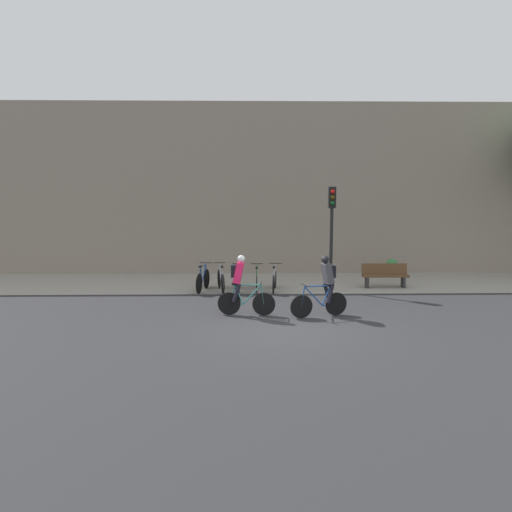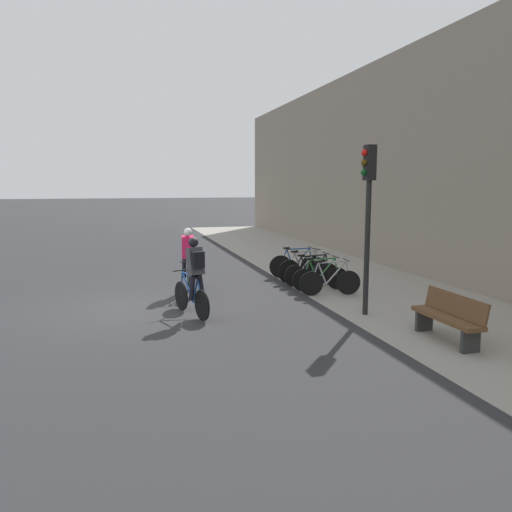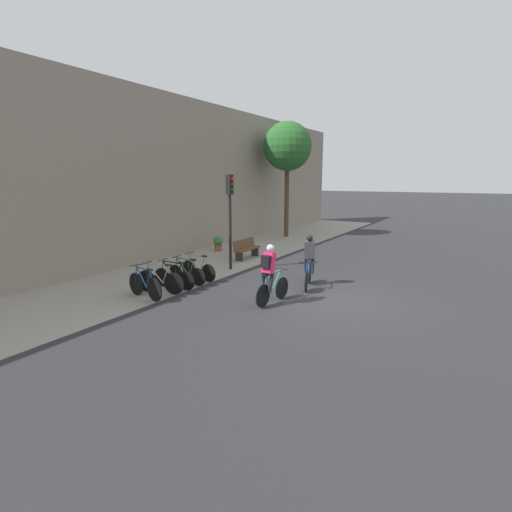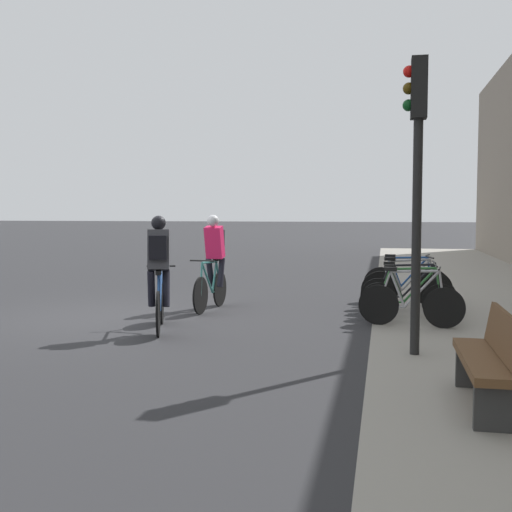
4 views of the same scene
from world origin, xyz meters
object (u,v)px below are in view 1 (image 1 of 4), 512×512
object	(u,v)px
traffic_light_pole	(332,219)
potted_plant	(392,267)
parked_bike_0	(203,280)
cyclist_grey	(325,284)
parked_bike_4	(274,280)
parked_bike_2	(239,280)
parked_bike_3	(257,280)
bench	(385,275)
parked_bike_1	(221,280)
cyclist_pink	(241,283)

from	to	relation	value
traffic_light_pole	potted_plant	size ratio (longest dim) A/B	4.83
parked_bike_0	cyclist_grey	bearing A→B (deg)	-44.50
cyclist_grey	parked_bike_4	xyz separation A→B (m)	(-1.24, 3.78, -0.55)
parked_bike_2	parked_bike_3	bearing A→B (deg)	0.01
traffic_light_pole	potted_plant	world-z (taller)	traffic_light_pole
parked_bike_0	bench	world-z (taller)	parked_bike_0
bench	parked_bike_1	bearing A→B (deg)	-174.79
parked_bike_1	traffic_light_pole	size ratio (longest dim) A/B	0.46
cyclist_pink	parked_bike_2	xyz separation A→B (m)	(-0.11, 3.58, -0.56)
parked_bike_4	bench	world-z (taller)	parked_bike_4
traffic_light_pole	bench	bearing A→B (deg)	15.53
parked_bike_2	traffic_light_pole	size ratio (longest dim) A/B	0.45
parked_bike_4	traffic_light_pole	xyz separation A→B (m)	(2.04, -0.04, 2.21)
cyclist_pink	bench	bearing A→B (deg)	37.50
parked_bike_4	cyclist_pink	bearing A→B (deg)	-108.46
cyclist_pink	traffic_light_pole	bearing A→B (deg)	47.56
bench	potted_plant	distance (m)	2.42
traffic_light_pole	cyclist_grey	bearing A→B (deg)	-102.15
parked_bike_2	parked_bike_4	distance (m)	1.30
cyclist_pink	cyclist_grey	world-z (taller)	cyclist_grey
parked_bike_3	parked_bike_4	world-z (taller)	parked_bike_4
potted_plant	bench	bearing A→B (deg)	-112.19
cyclist_pink	parked_bike_3	bearing A→B (deg)	81.35
potted_plant	cyclist_grey	bearing A→B (deg)	-120.52
parked_bike_4	traffic_light_pole	size ratio (longest dim) A/B	0.44
parked_bike_4	potted_plant	distance (m)	5.83
parked_bike_3	bench	world-z (taller)	parked_bike_3
parked_bike_1	parked_bike_2	xyz separation A→B (m)	(0.65, -0.00, -0.02)
cyclist_pink	parked_bike_0	world-z (taller)	cyclist_pink
traffic_light_pole	potted_plant	bearing A→B (deg)	42.74
cyclist_grey	bench	bearing A→B (deg)	55.65
traffic_light_pole	parked_bike_0	bearing A→B (deg)	179.51
parked_bike_2	potted_plant	world-z (taller)	parked_bike_2
potted_plant	parked_bike_3	bearing A→B (deg)	-154.08
parked_bike_0	parked_bike_2	xyz separation A→B (m)	(1.31, -0.00, -0.03)
cyclist_pink	parked_bike_3	size ratio (longest dim) A/B	1.08
cyclist_grey	parked_bike_2	xyz separation A→B (m)	(-2.54, 3.78, -0.56)
parked_bike_3	bench	distance (m)	4.89
parked_bike_3	cyclist_pink	bearing A→B (deg)	-98.65
cyclist_grey	potted_plant	bearing A→B (deg)	59.48
parked_bike_1	potted_plant	bearing A→B (deg)	21.62
parked_bike_2	bench	xyz separation A→B (m)	(5.50, 0.56, 0.08)
parked_bike_0	bench	distance (m)	6.83
potted_plant	parked_bike_4	bearing A→B (deg)	-151.29
parked_bike_2	parked_bike_3	xyz separation A→B (m)	(0.65, 0.00, -0.00)
parked_bike_2	potted_plant	xyz separation A→B (m)	(6.42, 2.80, 0.05)
cyclist_pink	potted_plant	world-z (taller)	cyclist_pink
cyclist_pink	parked_bike_3	distance (m)	3.66
parked_bike_0	parked_bike_1	distance (m)	0.65
parked_bike_1	bench	bearing A→B (deg)	5.21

